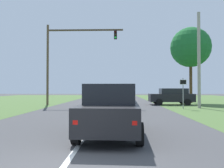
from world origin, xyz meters
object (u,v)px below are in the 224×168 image
Objects in this scene: utility_pole_right at (199,60)px; traffic_light at (66,52)px; red_suv_near at (111,108)px; oak_tree_right at (191,47)px; crossing_suv_far at (172,96)px; keep_moving_sign at (183,89)px; pickup_truck_lead at (107,99)px.

traffic_light is at bearing 164.65° from utility_pole_right.
red_suv_near is 0.58× the size of utility_pole_right.
oak_tree_right is 1.96× the size of crossing_suv_far.
crossing_suv_far is (6.01, 16.17, -0.07)m from red_suv_near.
pickup_truck_lead is at bearing -153.48° from keep_moving_sign.
red_suv_near is at bearing -71.18° from traffic_light.
oak_tree_right is (9.73, 11.69, 5.88)m from pickup_truck_lead.
crossing_suv_far is at bearing 69.61° from red_suv_near.
keep_moving_sign is at bearing 26.52° from pickup_truck_lead.
red_suv_near is 8.04m from pickup_truck_lead.
oak_tree_right reaches higher than pickup_truck_lead.
keep_moving_sign reaches higher than pickup_truck_lead.
red_suv_near is at bearing -117.51° from keep_moving_sign.
red_suv_near is at bearing -114.92° from oak_tree_right.
red_suv_near is at bearing -110.39° from crossing_suv_far.
pickup_truck_lead reaches higher than crossing_suv_far.
keep_moving_sign is (5.85, 11.22, 0.70)m from red_suv_near.
traffic_light is 0.93× the size of oak_tree_right.
traffic_light reaches higher than red_suv_near.
crossing_suv_far is at bearing 2.48° from traffic_light.
crossing_suv_far is at bearing 88.13° from keep_moving_sign.
keep_moving_sign is 3.27m from utility_pole_right.
traffic_light is (-4.78, 7.65, 4.75)m from pickup_truck_lead.
crossing_suv_far is 0.55× the size of utility_pole_right.
oak_tree_right is at bearing 48.39° from crossing_suv_far.
traffic_light is at bearing 121.97° from pickup_truck_lead.
oak_tree_right is at bearing 65.08° from red_suv_near.
red_suv_near is 0.95× the size of pickup_truck_lead.
pickup_truck_lead is 0.61× the size of traffic_light.
keep_moving_sign is at bearing -111.33° from oak_tree_right.
traffic_light is 0.99× the size of utility_pole_right.
utility_pole_right is (-1.62, -7.58, -2.49)m from oak_tree_right.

